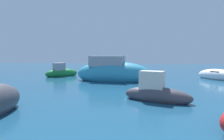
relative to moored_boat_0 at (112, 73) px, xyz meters
name	(u,v)px	position (x,y,z in m)	size (l,w,h in m)	color
moored_boat_0	(112,73)	(0.00, 0.00, 0.00)	(6.13, 2.76, 2.42)	teal
moored_boat_2	(218,76)	(8.62, 2.18, -0.35)	(3.11, 3.60, 1.12)	white
moored_boat_5	(156,93)	(2.89, -6.20, -0.31)	(3.19, 1.88, 1.53)	#3F3F47
moored_boat_7	(61,73)	(-5.31, 2.41, -0.30)	(2.99, 2.98, 1.51)	#197233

